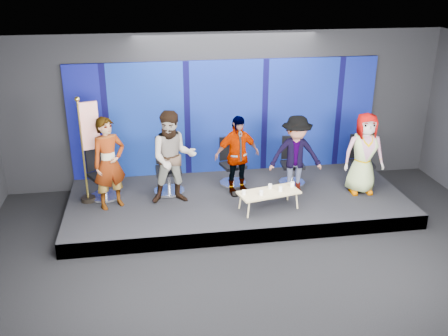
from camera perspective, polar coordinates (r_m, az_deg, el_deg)
The scene contains 21 objects.
ground at distance 8.57m, azimuth 4.64°, elevation -12.01°, with size 10.00×10.00×0.00m, color black.
room_walls at distance 7.49m, azimuth 5.20°, elevation 3.61°, with size 10.02×8.02×3.51m.
riser at distance 10.61m, azimuth 1.52°, elevation -3.89°, with size 7.00×3.00×0.30m, color black.
backdrop at distance 11.43m, azimuth 0.26°, elevation 5.82°, with size 7.00×0.08×2.60m, color #090753.
chair_a at distance 10.63m, azimuth -13.66°, elevation -1.38°, with size 0.87×0.87×1.15m.
panelist_a at distance 9.97m, azimuth -12.99°, elevation 0.53°, with size 0.68×0.44×1.86m, color black.
chair_b at distance 10.64m, azimuth -6.36°, elevation -0.77°, with size 0.67×0.67×1.18m.
panelist_b at distance 9.97m, azimuth -5.83°, elevation 1.18°, with size 0.93×0.73×1.92m, color black.
chair_c at distance 10.99m, azimuth 0.92°, elevation -0.12°, with size 0.72×0.72×1.05m.
panelist_c at distance 10.35m, azimuth 1.49°, elevation 1.44°, with size 1.00×0.42×1.70m, color black.
chair_d at distance 11.12m, azimuth 7.77°, elevation -0.07°, with size 0.65×0.65×1.05m.
panelist_d at distance 10.47m, azimuth 8.19°, elevation 1.46°, with size 1.10×0.63×1.70m, color black.
chair_e at distance 11.45m, azimuth 15.27°, elevation 0.04°, with size 0.65×0.65×1.07m.
panelist_e at distance 10.80m, azimuth 15.69°, elevation 1.61°, with size 0.85×0.55×1.74m, color black.
coffee_table at distance 9.88m, azimuth 5.15°, elevation -2.87°, with size 1.28×0.76×0.37m.
mug_a at distance 9.70m, azimuth 2.28°, elevation -2.81°, with size 0.08×0.08×0.09m, color white.
mug_b at distance 9.70m, azimuth 4.28°, elevation -2.86°, with size 0.08×0.08×0.09m, color white.
mug_c at distance 10.01m, azimuth 5.29°, elevation -2.08°, with size 0.08×0.08×0.09m, color white.
mug_d at distance 9.90m, azimuth 6.47°, elevation -2.40°, with size 0.08×0.08×0.09m, color white.
mug_e at distance 10.12m, azimuth 7.81°, elevation -1.88°, with size 0.09×0.09×0.10m, color white.
flag_stand at distance 10.24m, azimuth -15.25°, elevation 2.31°, with size 0.50×0.29×2.20m.
Camera 1 is at (-1.79, -6.88, 4.78)m, focal length 40.00 mm.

